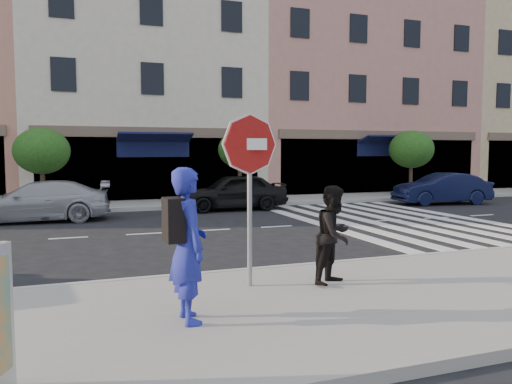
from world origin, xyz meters
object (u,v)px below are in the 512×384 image
at_px(stop_sign, 250,162).
at_px(walker, 334,235).
at_px(car_far_left, 38,201).
at_px(car_far_right, 442,189).
at_px(car_far_mid, 233,192).
at_px(photographer, 188,245).

height_order(stop_sign, walker, stop_sign).
bearing_deg(walker, car_far_left, 82.90).
height_order(stop_sign, car_far_right, stop_sign).
bearing_deg(walker, car_far_mid, 48.02).
relative_size(stop_sign, photographer, 1.40).
relative_size(walker, car_far_left, 0.35).
distance_m(stop_sign, photographer, 2.08).
xyz_separation_m(photographer, walker, (2.63, 1.00, -0.18)).
bearing_deg(walker, photographer, 167.68).
distance_m(walker, car_far_mid, 11.72).
bearing_deg(photographer, car_far_right, -53.25).
xyz_separation_m(walker, car_far_right, (11.03, 10.52, -0.27)).
relative_size(photographer, car_far_right, 0.48).
distance_m(photographer, car_far_left, 11.93).
xyz_separation_m(stop_sign, car_far_mid, (3.17, 11.28, -1.42)).
bearing_deg(car_far_mid, stop_sign, -14.61).
xyz_separation_m(stop_sign, photographer, (-1.27, -1.30, -1.01)).
bearing_deg(stop_sign, car_far_mid, 86.26).
height_order(car_far_mid, car_far_right, car_far_mid).
bearing_deg(car_far_right, car_far_left, -82.52).
bearing_deg(walker, car_far_right, 10.57).
height_order(stop_sign, car_far_mid, stop_sign).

